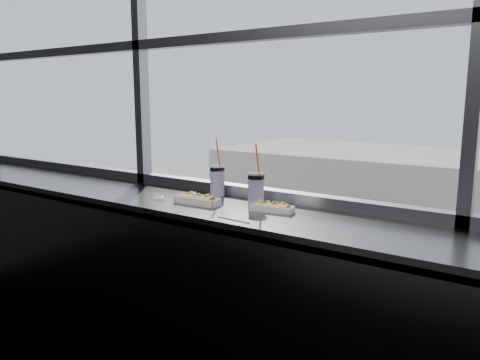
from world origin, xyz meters
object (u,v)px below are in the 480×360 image
Objects in this scene: hotdog_tray_left at (197,199)px; wrapper at (159,197)px; soda_cup_right at (256,188)px; car_near_a at (221,322)px; car_far_a at (319,279)px; soda_cup_left at (217,179)px; loose_straw at (233,219)px; hotdog_tray_right at (272,207)px; tree_left at (366,233)px.

wrapper is (-0.26, -0.03, -0.01)m from hotdog_tray_left.
soda_cup_right is 0.06× the size of car_near_a.
soda_cup_right is at bearing -146.24° from car_near_a.
soda_cup_right is 3.71× the size of wrapper.
car_far_a is at bearing 113.70° from soda_cup_right.
car_far_a is (-10.28, 24.08, -11.05)m from soda_cup_left.
car_far_a is (-10.68, 24.49, -10.96)m from loose_straw.
soda_cup_right is at bearing 149.08° from hotdog_tray_right.
car_near_a is 12.70m from tree_left.
hotdog_tray_right is 23.33m from car_near_a.
wrapper reaches higher than car_far_a.
wrapper is 0.02× the size of car_near_a.
loose_straw is at bearing -27.39° from hotdog_tray_left.
hotdog_tray_left is at bearing -156.20° from soda_cup_right.
wrapper is 0.01× the size of car_far_a.
soda_cup_left is (-0.04, 0.24, 0.07)m from hotdog_tray_left.
hotdog_tray_left is 23.16m from car_near_a.
soda_cup_left is at bearing 51.85° from wrapper.
hotdog_tray_left is at bearing -179.17° from hotdog_tray_right.
loose_straw is (-0.06, -0.25, -0.02)m from hotdog_tray_right.
loose_straw is 0.03× the size of car_far_a.
soda_cup_left is at bearing 151.20° from hotdog_tray_right.
soda_cup_left is at bearing -146.82° from car_near_a.
loose_straw reaches higher than car_far_a.
wrapper is 23.04m from car_near_a.
loose_straw is at bearing -114.32° from hotdog_tray_right.
soda_cup_left reaches higher than wrapper.
wrapper is at bearing -175.30° from hotdog_tray_left.
car_near_a is 1.16× the size of tree_left.
hotdog_tray_right is 0.04× the size of car_far_a.
hotdog_tray_left reaches higher than car_far_a.
car_far_a is (-10.75, 24.24, -10.98)m from hotdog_tray_right.
car_near_a is (-11.90, 16.35, -11.04)m from wrapper.
hotdog_tray_right is at bearing 8.72° from hotdog_tray_left.
soda_cup_left reaches higher than hotdog_tray_right.
soda_cup_left is 0.07× the size of tree_left.
soda_cup_right is (-0.13, 0.05, 0.08)m from hotdog_tray_right.
loose_straw is (0.36, -0.17, -0.02)m from hotdog_tray_left.
soda_cup_right reaches higher than hotdog_tray_left.
soda_cup_left is 0.35m from wrapper.
hotdog_tray_left is 0.33m from soda_cup_right.
tree_left is at bearing 97.88° from hotdog_tray_right.
soda_cup_right is (0.29, 0.13, 0.07)m from hotdog_tray_left.
hotdog_tray_right is at bearing -71.90° from tree_left.
wrapper is (-0.67, -0.11, -0.01)m from hotdog_tray_right.
car_near_a is at bearing 127.56° from soda_cup_right.
car_far_a is at bearing 112.47° from wrapper.
car_near_a is at bearing 126.99° from soda_cup_left.
hotdog_tray_right is 0.68× the size of soda_cup_right.
car_far_a is at bearing 118.20° from loose_straw.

